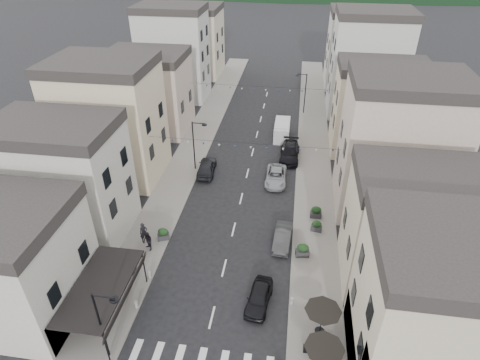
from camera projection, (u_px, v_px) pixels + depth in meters
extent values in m
cube|color=slate|center=(196.00, 144.00, 51.64)|extent=(4.00, 76.00, 0.12)
cube|color=slate|center=(313.00, 152.00, 49.82)|extent=(4.00, 76.00, 0.12)
cube|color=beige|center=(448.00, 320.00, 23.05)|extent=(10.00, 8.00, 10.00)
cube|color=black|center=(100.00, 286.00, 27.54)|extent=(3.60, 7.50, 0.15)
cube|color=black|center=(126.00, 294.00, 27.59)|extent=(0.34, 7.50, 0.99)
cylinder|color=black|center=(107.00, 348.00, 25.30)|extent=(0.10, 0.10, 3.20)
cylinder|color=black|center=(144.00, 268.00, 31.11)|extent=(0.10, 0.10, 3.20)
cube|color=#B4B0A5|center=(65.00, 184.00, 34.87)|extent=(10.00, 7.00, 10.00)
cube|color=#262323|center=(49.00, 127.00, 31.87)|extent=(10.20, 7.14, 1.00)
cube|color=beige|center=(111.00, 125.00, 42.62)|extent=(10.00, 8.00, 12.00)
cube|color=#262323|center=(99.00, 64.00, 39.08)|extent=(10.20, 8.16, 1.00)
cube|color=#B19B8F|center=(149.00, 95.00, 53.26)|extent=(10.00, 8.00, 9.50)
cube|color=#262323|center=(144.00, 55.00, 50.39)|extent=(10.20, 8.16, 1.00)
cube|color=#B3B4AE|center=(174.00, 56.00, 62.25)|extent=(10.00, 7.00, 13.00)
cube|color=#262323|center=(169.00, 8.00, 58.44)|extent=(10.20, 7.14, 1.00)
cube|color=beige|center=(193.00, 43.00, 72.75)|extent=(10.00, 9.00, 11.00)
cube|color=#262323|center=(191.00, 8.00, 69.48)|extent=(10.20, 9.18, 1.00)
cube|color=beige|center=(416.00, 236.00, 29.96)|extent=(10.00, 7.00, 9.00)
cube|color=#262323|center=(433.00, 180.00, 27.24)|extent=(10.20, 7.14, 1.00)
cube|color=#B19B8F|center=(397.00, 151.00, 37.30)|extent=(10.00, 8.00, 12.50)
cube|color=#262323|center=(414.00, 81.00, 33.62)|extent=(10.20, 8.16, 1.00)
cube|color=beige|center=(376.00, 112.00, 47.94)|extent=(10.00, 7.00, 10.00)
cube|color=#262323|center=(386.00, 67.00, 44.94)|extent=(10.20, 7.14, 1.00)
cube|color=#B3B4AE|center=(367.00, 67.00, 56.94)|extent=(10.00, 8.00, 13.50)
cube|color=#262323|center=(377.00, 13.00, 52.98)|extent=(10.20, 8.16, 1.00)
cube|color=#B4B0A5|center=(358.00, 51.00, 67.43)|extent=(10.00, 9.00, 11.50)
cube|color=#262323|center=(364.00, 12.00, 64.03)|extent=(10.20, 9.18, 1.00)
cone|color=black|center=(324.00, 351.00, 24.32)|extent=(2.50, 2.50, 0.55)
cylinder|color=black|center=(321.00, 324.00, 27.24)|extent=(0.06, 0.06, 2.30)
cone|color=black|center=(323.00, 313.00, 26.64)|extent=(2.50, 2.50, 0.55)
cylinder|color=black|center=(320.00, 331.00, 27.67)|extent=(0.70, 0.70, 0.04)
cylinder|color=black|center=(101.00, 327.00, 24.99)|extent=(0.14, 0.14, 6.00)
cylinder|color=black|center=(103.00, 297.00, 23.32)|extent=(1.40, 0.10, 0.10)
cylinder|color=black|center=(114.00, 300.00, 23.32)|extent=(0.56, 0.56, 0.08)
cylinder|color=black|center=(194.00, 146.00, 44.89)|extent=(0.14, 0.14, 6.00)
cylinder|color=black|center=(198.00, 123.00, 43.23)|extent=(1.40, 0.10, 0.10)
cylinder|color=black|center=(204.00, 125.00, 43.23)|extent=(0.56, 0.56, 0.08)
cylinder|color=black|center=(305.00, 94.00, 58.34)|extent=(0.14, 0.14, 6.00)
cylinder|color=black|center=(302.00, 74.00, 56.85)|extent=(1.40, 0.10, 0.10)
cylinder|color=black|center=(297.00, 75.00, 57.01)|extent=(0.56, 0.56, 0.08)
cylinder|color=gray|center=(136.00, 304.00, 29.66)|extent=(0.26, 0.26, 0.60)
cylinder|color=gray|center=(150.00, 275.00, 32.15)|extent=(0.26, 0.26, 0.60)
cylinder|color=gray|center=(292.00, 301.00, 29.94)|extent=(0.26, 0.26, 0.60)
cylinder|color=black|center=(243.00, 143.00, 39.20)|extent=(19.00, 0.02, 0.02)
cone|color=beige|center=(157.00, 139.00, 40.36)|extent=(0.28, 0.28, 0.24)
cone|color=navy|center=(173.00, 140.00, 40.21)|extent=(0.28, 0.28, 0.24)
cone|color=beige|center=(188.00, 142.00, 40.07)|extent=(0.28, 0.28, 0.24)
cone|color=navy|center=(203.00, 144.00, 39.91)|extent=(0.28, 0.28, 0.24)
cone|color=beige|center=(219.00, 145.00, 39.74)|extent=(0.28, 0.28, 0.24)
cone|color=navy|center=(235.00, 147.00, 39.56)|extent=(0.28, 0.28, 0.24)
cone|color=beige|center=(251.00, 148.00, 39.37)|extent=(0.28, 0.28, 0.24)
cone|color=navy|center=(267.00, 149.00, 39.16)|extent=(0.28, 0.28, 0.24)
cone|color=beige|center=(283.00, 149.00, 38.95)|extent=(0.28, 0.28, 0.24)
cone|color=navy|center=(299.00, 150.00, 38.72)|extent=(0.28, 0.28, 0.24)
cone|color=beige|center=(316.00, 150.00, 38.48)|extent=(0.28, 0.28, 0.24)
cone|color=navy|center=(333.00, 151.00, 38.24)|extent=(0.28, 0.28, 0.24)
cylinder|color=black|center=(260.00, 86.00, 52.47)|extent=(19.00, 0.02, 0.02)
cone|color=beige|center=(195.00, 85.00, 53.63)|extent=(0.28, 0.28, 0.24)
cone|color=navy|center=(207.00, 86.00, 53.49)|extent=(0.28, 0.28, 0.24)
cone|color=beige|center=(218.00, 87.00, 53.34)|extent=(0.28, 0.28, 0.24)
cone|color=navy|center=(230.00, 88.00, 53.18)|extent=(0.28, 0.28, 0.24)
cone|color=beige|center=(242.00, 89.00, 53.01)|extent=(0.28, 0.28, 0.24)
cone|color=navy|center=(254.00, 90.00, 52.83)|extent=(0.28, 0.28, 0.24)
cone|color=beige|center=(266.00, 90.00, 52.64)|extent=(0.28, 0.28, 0.24)
cone|color=navy|center=(278.00, 91.00, 52.44)|extent=(0.28, 0.28, 0.24)
cone|color=beige|center=(290.00, 91.00, 52.22)|extent=(0.28, 0.28, 0.24)
cone|color=navy|center=(302.00, 91.00, 51.99)|extent=(0.28, 0.28, 0.24)
cone|color=beige|center=(314.00, 91.00, 51.75)|extent=(0.28, 0.28, 0.24)
cone|color=navy|center=(327.00, 91.00, 51.51)|extent=(0.28, 0.28, 0.24)
imported|color=black|center=(259.00, 297.00, 29.89)|extent=(2.10, 4.17, 1.36)
imported|color=#313234|center=(282.00, 237.00, 35.54)|extent=(1.64, 4.16, 1.35)
imported|color=#93959B|center=(276.00, 176.00, 43.99)|extent=(2.30, 4.89, 1.35)
imported|color=black|center=(290.00, 152.00, 48.25)|extent=(2.34, 5.56, 1.60)
imported|color=black|center=(207.00, 167.00, 45.40)|extent=(2.19, 4.78, 1.59)
cube|color=silver|center=(282.00, 130.00, 52.86)|extent=(1.93, 4.88, 2.03)
cube|color=silver|center=(282.00, 125.00, 51.77)|extent=(1.88, 3.25, 0.51)
cylinder|color=black|center=(275.00, 141.00, 51.80)|extent=(0.25, 0.71, 0.71)
cylinder|color=black|center=(287.00, 141.00, 51.61)|extent=(0.25, 0.71, 0.71)
cylinder|color=black|center=(277.00, 128.00, 54.84)|extent=(0.25, 0.71, 0.71)
cylinder|color=black|center=(288.00, 129.00, 54.64)|extent=(0.25, 0.71, 0.71)
imported|color=black|center=(144.00, 233.00, 35.42)|extent=(0.86, 0.78, 1.97)
imported|color=black|center=(148.00, 241.00, 34.52)|extent=(1.15, 1.14, 1.88)
cube|color=#2B2C2E|center=(130.00, 271.00, 32.56)|extent=(1.00, 0.56, 0.50)
ellipsoid|color=black|center=(129.00, 266.00, 32.26)|extent=(0.88, 0.56, 0.64)
cube|color=#2D2E30|center=(164.00, 237.00, 36.06)|extent=(1.20, 0.94, 0.53)
ellipsoid|color=black|center=(163.00, 232.00, 35.74)|extent=(0.93, 0.59, 0.68)
cube|color=#2D2D2F|center=(302.00, 253.00, 34.25)|extent=(1.21, 0.79, 0.57)
ellipsoid|color=black|center=(303.00, 248.00, 33.91)|extent=(1.00, 0.63, 0.73)
cube|color=#2D2D30|center=(316.00, 228.00, 37.05)|extent=(1.07, 0.71, 0.50)
ellipsoid|color=black|center=(317.00, 224.00, 36.75)|extent=(0.87, 0.56, 0.63)
cube|color=#2D2D2F|center=(316.00, 215.00, 38.72)|extent=(1.11, 0.63, 0.55)
ellipsoid|color=black|center=(316.00, 210.00, 38.39)|extent=(0.96, 0.61, 0.70)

